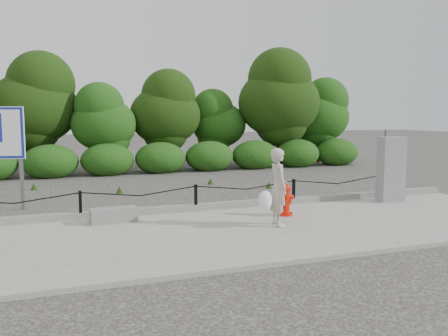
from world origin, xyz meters
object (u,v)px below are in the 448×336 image
object	(u,v)px
fire_hydrant	(285,200)
utility_cabinet	(391,169)
pedestrian	(277,188)
concrete_block	(114,215)

from	to	relation	value
fire_hydrant	utility_cabinet	distance (m)	3.30
pedestrian	utility_cabinet	distance (m)	4.05
fire_hydrant	concrete_block	bearing A→B (deg)	177.98
fire_hydrant	pedestrian	bearing A→B (deg)	-119.14
concrete_block	utility_cabinet	xyz separation A→B (m)	(6.79, -0.10, 0.66)
pedestrian	concrete_block	xyz separation A→B (m)	(-2.96, 1.42, -0.60)
concrete_block	fire_hydrant	bearing A→B (deg)	-9.99
concrete_block	pedestrian	bearing A→B (deg)	-25.63
pedestrian	utility_cabinet	world-z (taller)	utility_cabinet
pedestrian	concrete_block	size ratio (longest dim) A/B	1.65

